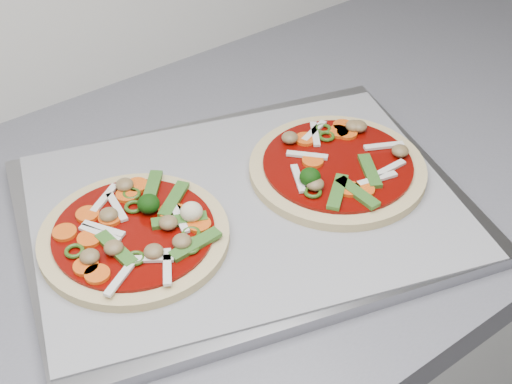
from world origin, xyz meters
TOP-DOWN VIEW (x-y plane):
  - countertop at (0.00, 1.30)m, footprint 3.60×0.60m
  - baking_tray at (0.20, 1.26)m, footprint 0.56×0.47m
  - parchment at (0.20, 1.26)m, footprint 0.54×0.46m
  - pizza_left at (0.07, 1.28)m, footprint 0.20×0.20m
  - pizza_right at (0.32, 1.24)m, footprint 0.28×0.28m

SIDE VIEW (x-z plane):
  - countertop at x=0.00m, z-range 0.86..0.90m
  - baking_tray at x=0.20m, z-range 0.90..0.92m
  - parchment at x=0.20m, z-range 0.92..0.92m
  - pizza_right at x=0.32m, z-range 0.91..0.94m
  - pizza_left at x=0.07m, z-range 0.91..0.94m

